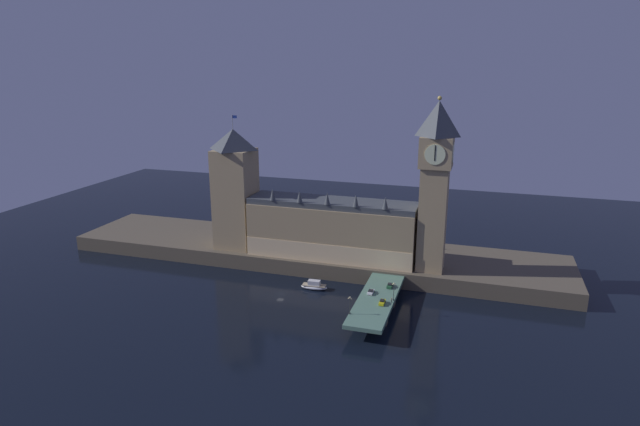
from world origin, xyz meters
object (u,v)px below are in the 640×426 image
clock_tower (435,181)px  car_southbound_lead (382,302)px  car_northbound_lead (371,292)px  boat_upstream (314,286)px  street_lamp_mid (394,289)px  street_lamp_near (350,303)px  pedestrian_mid_walk (391,300)px  victoria_tower (235,189)px  car_southbound_trail (390,286)px

clock_tower → car_southbound_lead: clock_tower is taller
car_northbound_lead → car_southbound_lead: 9.25m
boat_upstream → street_lamp_mid: bearing=-21.3°
clock_tower → boat_upstream: (-42.29, -18.62, -40.75)m
street_lamp_near → street_lamp_mid: (11.94, 14.72, 0.25)m
pedestrian_mid_walk → street_lamp_near: (-11.54, -12.96, 2.95)m
victoria_tower → boat_upstream: bearing=-26.6°
street_lamp_near → street_lamp_mid: size_ratio=0.94×
clock_tower → street_lamp_mid: clock_tower is taller
clock_tower → pedestrian_mid_walk: bearing=-105.7°
street_lamp_mid → boat_upstream: bearing=158.7°
car_southbound_lead → car_southbound_trail: car_southbound_lead is taller
car_southbound_trail → pedestrian_mid_walk: pedestrian_mid_walk is taller
pedestrian_mid_walk → street_lamp_near: size_ratio=0.29×
clock_tower → victoria_tower: size_ratio=1.16×
street_lamp_near → boat_upstream: 35.93m
victoria_tower → street_lamp_mid: (76.23, -34.45, -22.81)m
boat_upstream → clock_tower: bearing=23.8°
car_northbound_lead → street_lamp_near: 18.62m
car_southbound_trail → street_lamp_near: (-8.76, -25.53, 3.21)m
clock_tower → victoria_tower: (-85.24, 2.85, -9.46)m
car_southbound_trail → pedestrian_mid_walk: 12.88m
car_southbound_trail → boat_upstream: size_ratio=0.38×
victoria_tower → street_lamp_near: 84.16m
car_southbound_lead → victoria_tower: bearing=152.2°
car_southbound_lead → street_lamp_near: size_ratio=0.65×
victoria_tower → car_southbound_lead: 86.64m
clock_tower → street_lamp_near: (-20.95, -46.33, -32.52)m
victoria_tower → car_northbound_lead: victoria_tower is taller
car_northbound_lead → pedestrian_mid_walk: size_ratio=2.36×
clock_tower → pedestrian_mid_walk: (-9.41, -33.37, -35.47)m
street_lamp_near → clock_tower: bearing=65.7°
car_southbound_trail → victoria_tower: bearing=162.1°
street_lamp_mid → street_lamp_near: bearing=-129.1°
car_southbound_lead → street_lamp_mid: 6.19m
clock_tower → pedestrian_mid_walk: clock_tower is taller
pedestrian_mid_walk → boat_upstream: size_ratio=0.17×
victoria_tower → car_southbound_lead: size_ratio=14.24×
pedestrian_mid_walk → boat_upstream: (-32.88, 14.75, -5.28)m
car_southbound_lead → pedestrian_mid_walk: bearing=39.4°
car_northbound_lead → street_lamp_mid: (8.76, -3.33, 3.54)m
street_lamp_mid → victoria_tower: bearing=155.7°
victoria_tower → car_southbound_trail: size_ratio=14.37×
clock_tower → car_southbound_lead: bearing=-108.9°
victoria_tower → street_lamp_near: size_ratio=9.32×
pedestrian_mid_walk → street_lamp_mid: street_lamp_mid is taller
clock_tower → car_southbound_lead: size_ratio=16.53×
pedestrian_mid_walk → street_lamp_near: bearing=-131.7°
pedestrian_mid_walk → boat_upstream: bearing=155.8°
car_southbound_trail → car_northbound_lead: bearing=-126.7°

